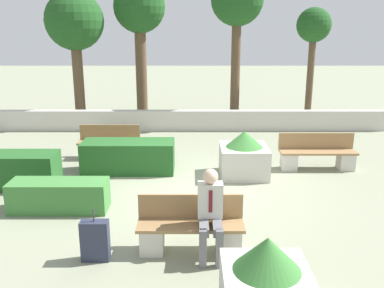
{
  "coord_description": "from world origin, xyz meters",
  "views": [
    {
      "loc": [
        0.02,
        -8.6,
        3.42
      ],
      "look_at": [
        0.0,
        0.5,
        0.9
      ],
      "focal_mm": 40.0,
      "sensor_mm": 36.0,
      "label": 1
    }
  ],
  "objects_px": {
    "bench_front": "(192,231)",
    "tree_center_left": "(141,12)",
    "planter_corner_left": "(267,286)",
    "tree_leftmost": "(76,24)",
    "suitcase": "(96,240)",
    "bench_left_side": "(110,146)",
    "tree_rightmost": "(315,30)",
    "tree_center_right": "(238,4)",
    "planter_corner_right": "(245,156)",
    "bench_right_side": "(318,156)",
    "person_seated_man": "(211,209)"
  },
  "relations": [
    {
      "from": "person_seated_man",
      "to": "planter_corner_right",
      "type": "height_order",
      "value": "person_seated_man"
    },
    {
      "from": "tree_center_right",
      "to": "bench_right_side",
      "type": "bearing_deg",
      "value": -73.48
    },
    {
      "from": "bench_left_side",
      "to": "suitcase",
      "type": "distance_m",
      "value": 5.25
    },
    {
      "from": "tree_center_left",
      "to": "tree_rightmost",
      "type": "height_order",
      "value": "tree_center_left"
    },
    {
      "from": "bench_front",
      "to": "tree_center_left",
      "type": "relative_size",
      "value": 0.33
    },
    {
      "from": "bench_front",
      "to": "tree_center_right",
      "type": "xyz_separation_m",
      "value": [
        1.56,
        9.23,
        3.82
      ]
    },
    {
      "from": "planter_corner_left",
      "to": "suitcase",
      "type": "bearing_deg",
      "value": 148.24
    },
    {
      "from": "bench_left_side",
      "to": "bench_right_side",
      "type": "distance_m",
      "value": 5.38
    },
    {
      "from": "bench_front",
      "to": "person_seated_man",
      "type": "distance_m",
      "value": 0.54
    },
    {
      "from": "bench_front",
      "to": "tree_center_left",
      "type": "height_order",
      "value": "tree_center_left"
    },
    {
      "from": "bench_left_side",
      "to": "tree_rightmost",
      "type": "height_order",
      "value": "tree_rightmost"
    },
    {
      "from": "planter_corner_left",
      "to": "planter_corner_right",
      "type": "distance_m",
      "value": 5.23
    },
    {
      "from": "bench_front",
      "to": "suitcase",
      "type": "xyz_separation_m",
      "value": [
        -1.43,
        -0.28,
        -0.01
      ]
    },
    {
      "from": "bench_right_side",
      "to": "tree_rightmost",
      "type": "distance_m",
      "value": 6.47
    },
    {
      "from": "bench_left_side",
      "to": "tree_center_right",
      "type": "relative_size",
      "value": 0.31
    },
    {
      "from": "bench_front",
      "to": "person_seated_man",
      "type": "height_order",
      "value": "person_seated_man"
    },
    {
      "from": "planter_corner_right",
      "to": "tree_rightmost",
      "type": "xyz_separation_m",
      "value": [
        3.1,
        6.12,
        2.79
      ]
    },
    {
      "from": "person_seated_man",
      "to": "tree_rightmost",
      "type": "relative_size",
      "value": 0.33
    },
    {
      "from": "planter_corner_left",
      "to": "tree_rightmost",
      "type": "relative_size",
      "value": 0.28
    },
    {
      "from": "bench_left_side",
      "to": "tree_center_left",
      "type": "distance_m",
      "value": 6.18
    },
    {
      "from": "planter_corner_right",
      "to": "tree_leftmost",
      "type": "bearing_deg",
      "value": 133.0
    },
    {
      "from": "tree_rightmost",
      "to": "tree_leftmost",
      "type": "bearing_deg",
      "value": -176.6
    },
    {
      "from": "tree_center_left",
      "to": "tree_center_right",
      "type": "distance_m",
      "value": 3.51
    },
    {
      "from": "suitcase",
      "to": "bench_right_side",
      "type": "bearing_deg",
      "value": 43.33
    },
    {
      "from": "bench_left_side",
      "to": "person_seated_man",
      "type": "distance_m",
      "value": 5.65
    },
    {
      "from": "bench_left_side",
      "to": "tree_center_right",
      "type": "distance_m",
      "value": 6.88
    },
    {
      "from": "planter_corner_left",
      "to": "tree_leftmost",
      "type": "distance_m",
      "value": 12.26
    },
    {
      "from": "person_seated_man",
      "to": "planter_corner_left",
      "type": "relative_size",
      "value": 1.22
    },
    {
      "from": "bench_front",
      "to": "tree_center_right",
      "type": "height_order",
      "value": "tree_center_right"
    },
    {
      "from": "planter_corner_right",
      "to": "planter_corner_left",
      "type": "bearing_deg",
      "value": -93.92
    },
    {
      "from": "person_seated_man",
      "to": "tree_center_left",
      "type": "height_order",
      "value": "tree_center_left"
    },
    {
      "from": "planter_corner_right",
      "to": "tree_center_right",
      "type": "xyz_separation_m",
      "value": [
        0.32,
        5.71,
        3.66
      ]
    },
    {
      "from": "bench_front",
      "to": "tree_center_right",
      "type": "distance_m",
      "value": 10.11
    },
    {
      "from": "planter_corner_left",
      "to": "tree_leftmost",
      "type": "bearing_deg",
      "value": 114.25
    },
    {
      "from": "tree_center_left",
      "to": "tree_rightmost",
      "type": "bearing_deg",
      "value": -2.98
    },
    {
      "from": "bench_right_side",
      "to": "planter_corner_right",
      "type": "relative_size",
      "value": 1.7
    },
    {
      "from": "tree_center_left",
      "to": "tree_center_right",
      "type": "xyz_separation_m",
      "value": [
        3.42,
        -0.73,
        0.26
      ]
    },
    {
      "from": "bench_front",
      "to": "suitcase",
      "type": "bearing_deg",
      "value": -169.05
    },
    {
      "from": "bench_right_side",
      "to": "suitcase",
      "type": "bearing_deg",
      "value": -133.39
    },
    {
      "from": "tree_leftmost",
      "to": "tree_rightmost",
      "type": "distance_m",
      "value": 8.36
    },
    {
      "from": "tree_rightmost",
      "to": "planter_corner_left",
      "type": "bearing_deg",
      "value": -106.96
    },
    {
      "from": "bench_right_side",
      "to": "person_seated_man",
      "type": "relative_size",
      "value": 1.37
    },
    {
      "from": "person_seated_man",
      "to": "tree_center_right",
      "type": "height_order",
      "value": "tree_center_right"
    },
    {
      "from": "suitcase",
      "to": "tree_center_right",
      "type": "xyz_separation_m",
      "value": [
        2.99,
        9.5,
        3.83
      ]
    },
    {
      "from": "person_seated_man",
      "to": "tree_center_right",
      "type": "relative_size",
      "value": 0.26
    },
    {
      "from": "tree_leftmost",
      "to": "tree_rightmost",
      "type": "height_order",
      "value": "tree_leftmost"
    },
    {
      "from": "planter_corner_left",
      "to": "planter_corner_right",
      "type": "relative_size",
      "value": 1.02
    },
    {
      "from": "suitcase",
      "to": "tree_center_left",
      "type": "xyz_separation_m",
      "value": [
        -0.43,
        10.23,
        3.57
      ]
    },
    {
      "from": "tree_center_right",
      "to": "planter_corner_right",
      "type": "bearing_deg",
      "value": -93.23
    },
    {
      "from": "tree_leftmost",
      "to": "planter_corner_left",
      "type": "bearing_deg",
      "value": -65.75
    }
  ]
}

